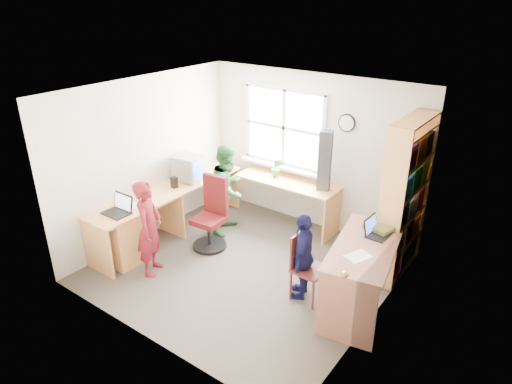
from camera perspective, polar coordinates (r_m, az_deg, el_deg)
room at (r=5.79m, az=-0.81°, el=0.98°), size 3.64×3.44×2.44m
l_desk at (r=6.68m, az=-11.87°, el=-3.47°), size 2.38×2.95×0.75m
right_desk at (r=5.45m, az=13.28°, el=-8.55°), size 0.93×1.55×0.84m
bookshelf at (r=6.10m, az=18.02°, el=-1.24°), size 0.30×1.02×2.10m
swivel_chair at (r=6.64m, az=-5.57°, el=-3.16°), size 0.54×0.54×1.07m
wooden_chair at (r=5.58m, az=6.20°, el=-8.90°), size 0.39×0.39×0.86m
crt_monitor at (r=7.14m, az=-8.41°, el=3.00°), size 0.44×0.40×0.39m
laptop_left at (r=6.35m, az=-16.73°, el=-1.99°), size 0.35×0.29×0.24m
laptop_right at (r=5.56m, az=14.70°, el=-4.70°), size 0.27×0.32×0.21m
speaker_a at (r=6.93m, az=-10.19°, el=1.20°), size 0.10×0.10×0.17m
speaker_b at (r=7.33m, az=-7.20°, el=2.71°), size 0.10×0.10×0.18m
cd_tower at (r=6.71m, az=8.60°, el=3.88°), size 0.22×0.20×0.90m
game_box at (r=5.70m, az=15.34°, el=-4.20°), size 0.38×0.38×0.06m
paper_a at (r=6.54m, az=-14.37°, el=-1.45°), size 0.24×0.33×0.00m
paper_b at (r=5.11m, az=12.64°, el=-7.85°), size 0.28×0.33×0.00m
potted_plant at (r=7.17m, az=2.60°, el=3.02°), size 0.20×0.17×0.32m
person_red at (r=6.07m, az=-13.21°, el=-4.43°), size 0.50×0.57×1.31m
person_green at (r=6.95m, az=-3.47°, el=0.39°), size 0.67×0.78×1.39m
person_navy at (r=5.54m, az=5.88°, el=-7.93°), size 0.47×0.71×1.12m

